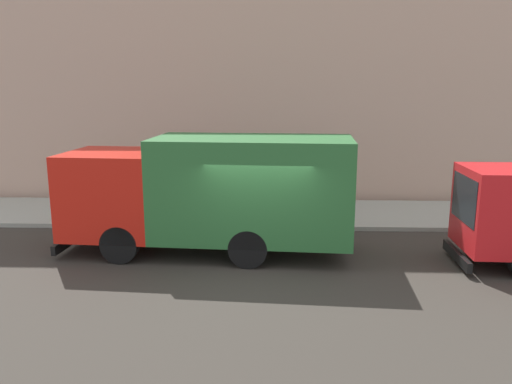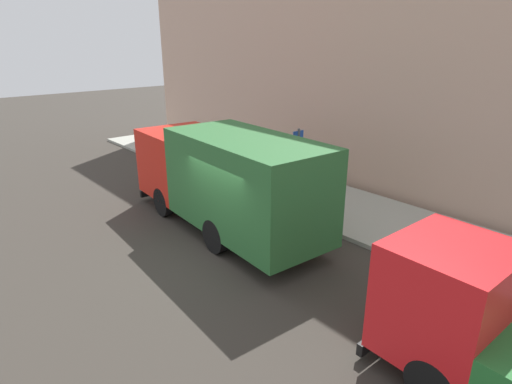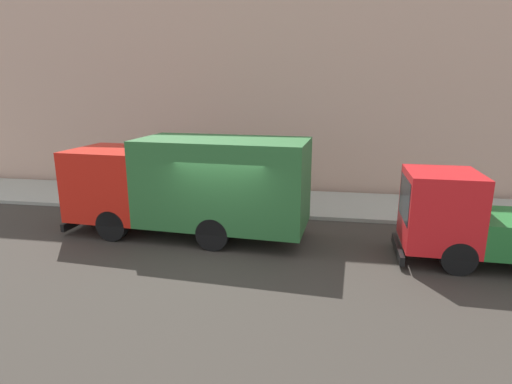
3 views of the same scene
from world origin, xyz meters
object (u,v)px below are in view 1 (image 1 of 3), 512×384
Objects in this scene: traffic_cone_orange at (63,210)px; street_sign_post at (237,172)px; large_utility_truck at (211,190)px; pedestrian_walking at (139,182)px.

traffic_cone_orange is 0.22× the size of street_sign_post.
traffic_cone_orange is at bearing 66.25° from large_utility_truck.
traffic_cone_orange is at bearing 134.42° from pedestrian_walking.
pedestrian_walking is 0.62× the size of street_sign_post.
street_sign_post is (-0.08, -5.51, 1.28)m from traffic_cone_orange.
street_sign_post reaches higher than pedestrian_walking.
pedestrian_walking is at bearing 62.03° from street_sign_post.
large_utility_truck is 2.62m from street_sign_post.
large_utility_truck is at bearing 170.07° from street_sign_post.
pedestrian_walking is at bearing -47.43° from traffic_cone_orange.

